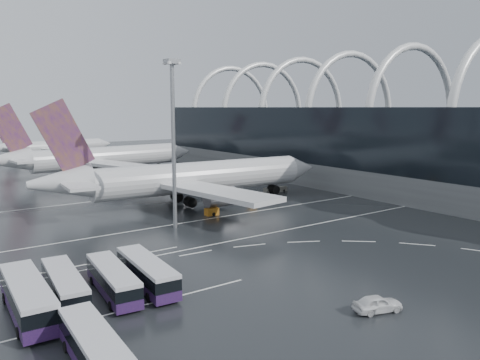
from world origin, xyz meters
TOP-DOWN VIEW (x-y plane):
  - ground at (0.00, 0.00)m, footprint 420.00×420.00m
  - terminal at (61.56, 19.84)m, footprint 42.00×160.00m
  - lane_marking_near at (0.00, -2.00)m, footprint 120.00×0.25m
  - lane_marking_mid at (0.00, 12.00)m, footprint 120.00×0.25m
  - lane_marking_far at (0.00, 40.00)m, footprint 120.00×0.25m
  - bus_bay_line_south at (-24.00, -16.00)m, footprint 28.00×0.25m
  - bus_bay_line_north at (-24.00, 0.00)m, footprint 28.00×0.25m
  - airliner_main at (6.13, 25.41)m, footprint 63.61×55.70m
  - airliner_gate_b at (4.13, 75.57)m, footprint 60.76×54.52m
  - airliner_gate_c at (6.21, 134.37)m, footprint 48.51×44.12m
  - bus_row_near_a at (-32.28, -11.76)m, footprint 3.72×14.13m
  - bus_row_near_b at (-28.41, -10.22)m, footprint 3.87×12.59m
  - bus_row_near_c at (-23.69, -11.43)m, footprint 3.86×12.51m
  - bus_row_near_d at (-19.81, -11.56)m, footprint 3.74×12.92m
  - bus_row_far_a at (-30.08, -24.89)m, footprint 3.30×12.34m
  - van_curve_b at (-4.03, -30.80)m, footprint 5.31×3.43m
  - floodlight_mast at (-4.94, 10.07)m, footprint 2.11×2.11m
  - gse_cart_belly_a at (15.57, 15.98)m, footprint 1.92×1.13m
  - gse_cart_belly_b at (27.68, 25.46)m, footprint 2.38×1.40m
  - gse_cart_belly_c at (4.92, 14.33)m, footprint 2.46×1.45m
  - gse_cart_belly_d at (32.21, 25.89)m, footprint 2.10×1.24m
  - gse_cart_belly_e at (20.55, 34.95)m, footprint 2.22×1.31m

SIDE VIEW (x-z plane):
  - ground at x=0.00m, z-range 0.00..0.00m
  - lane_marking_near at x=0.00m, z-range 0.00..0.01m
  - lane_marking_mid at x=0.00m, z-range 0.00..0.01m
  - lane_marking_far at x=0.00m, z-range 0.00..0.01m
  - bus_bay_line_south at x=-24.00m, z-range 0.00..0.01m
  - bus_bay_line_north at x=-24.00m, z-range 0.00..0.01m
  - gse_cart_belly_a at x=15.57m, z-range 0.00..1.05m
  - gse_cart_belly_d at x=32.21m, z-range 0.00..1.14m
  - gse_cart_belly_e at x=20.55m, z-range 0.00..1.21m
  - gse_cart_belly_b at x=27.68m, z-range 0.00..1.30m
  - gse_cart_belly_c at x=4.92m, z-range 0.00..1.34m
  - van_curve_b at x=-4.03m, z-range 0.00..1.68m
  - bus_row_far_a at x=-30.08m, z-range 0.15..3.16m
  - bus_row_near_c at x=-23.69m, z-range 0.15..3.18m
  - bus_row_near_b at x=-28.41m, z-range 0.15..3.20m
  - bus_row_near_d at x=-19.81m, z-range 0.16..3.30m
  - bus_row_near_a at x=-32.28m, z-range 0.17..3.63m
  - airliner_gate_c at x=6.21m, z-range -4.33..13.00m
  - airliner_gate_b at x=4.13m, z-range -5.27..15.83m
  - airliner_main at x=6.13m, z-range -5.38..16.17m
  - terminal at x=61.56m, z-range -6.58..28.32m
  - floodlight_mast at x=-4.94m, z-range 3.56..31.12m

